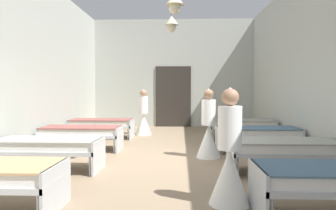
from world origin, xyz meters
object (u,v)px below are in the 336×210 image
(bed_left_row_3, at_px, (101,124))
(nurse_far_aisle, at_px, (143,118))
(bed_right_row_1, at_px, (284,148))
(nurse_mid_aisle, at_px, (230,163))
(bed_right_row_2, at_px, (257,133))
(nurse_near_aisle, at_px, (208,133))
(bed_left_row_1, at_px, (48,146))
(bed_left_row_2, at_px, (81,132))
(bed_right_row_3, at_px, (242,124))

(bed_left_row_3, bearing_deg, nurse_far_aisle, 33.18)
(bed_right_row_1, distance_m, nurse_far_aisle, 5.49)
(nurse_mid_aisle, bearing_deg, bed_right_row_2, 57.24)
(bed_right_row_1, height_order, nurse_near_aisle, nurse_near_aisle)
(nurse_far_aisle, bearing_deg, bed_left_row_1, -68.59)
(bed_left_row_2, bearing_deg, nurse_near_aisle, -13.39)
(bed_left_row_1, bearing_deg, bed_left_row_2, 90.00)
(bed_left_row_2, relative_size, bed_right_row_2, 1.00)
(nurse_near_aisle, bearing_deg, bed_left_row_3, -113.74)
(nurse_near_aisle, distance_m, nurse_mid_aisle, 2.74)
(bed_left_row_3, height_order, nurse_mid_aisle, nurse_mid_aisle)
(bed_left_row_3, bearing_deg, nurse_mid_aisle, -60.62)
(bed_left_row_1, relative_size, nurse_mid_aisle, 1.28)
(bed_right_row_2, height_order, bed_left_row_3, same)
(bed_right_row_2, height_order, nurse_mid_aisle, nurse_mid_aisle)
(bed_right_row_3, bearing_deg, bed_left_row_2, -155.73)
(bed_right_row_2, distance_m, bed_left_row_3, 4.62)
(bed_left_row_3, relative_size, nurse_mid_aisle, 1.28)
(bed_left_row_3, height_order, bed_right_row_3, same)
(bed_right_row_3, xyz_separation_m, nurse_near_aisle, (-1.22, -2.61, 0.09))
(nurse_far_aisle, bearing_deg, bed_right_row_2, -5.51)
(bed_right_row_1, xyz_separation_m, nurse_far_aisle, (-3.03, 4.57, 0.09))
(nurse_near_aisle, distance_m, nurse_far_aisle, 3.84)
(bed_right_row_3, xyz_separation_m, nurse_mid_aisle, (-1.20, -5.36, 0.09))
(bed_left_row_1, height_order, bed_right_row_2, same)
(nurse_mid_aisle, distance_m, nurse_far_aisle, 6.40)
(bed_right_row_1, xyz_separation_m, bed_left_row_2, (-4.21, 1.90, 0.00))
(nurse_mid_aisle, bearing_deg, bed_right_row_3, 63.75)
(bed_right_row_2, xyz_separation_m, nurse_far_aisle, (-3.03, 2.67, 0.09))
(bed_left_row_2, distance_m, nurse_near_aisle, 3.08)
(bed_left_row_1, bearing_deg, bed_right_row_3, 42.04)
(bed_right_row_2, xyz_separation_m, bed_right_row_3, (0.00, 1.90, 0.00))
(bed_left_row_2, bearing_deg, bed_left_row_1, -90.00)
(nurse_near_aisle, bearing_deg, bed_right_row_2, 137.71)
(bed_left_row_1, height_order, nurse_mid_aisle, nurse_mid_aisle)
(bed_left_row_2, distance_m, bed_right_row_2, 4.21)
(bed_left_row_1, height_order, bed_right_row_1, same)
(bed_left_row_2, distance_m, bed_left_row_3, 1.90)
(bed_right_row_1, bearing_deg, nurse_near_aisle, 135.74)
(bed_right_row_1, bearing_deg, nurse_mid_aisle, -127.56)
(bed_right_row_1, relative_size, nurse_near_aisle, 1.28)
(bed_left_row_1, xyz_separation_m, nurse_mid_aisle, (3.02, -1.56, 0.09))
(bed_left_row_3, xyz_separation_m, nurse_near_aisle, (3.00, -2.61, 0.09))
(bed_right_row_2, relative_size, bed_left_row_3, 1.00)
(nurse_mid_aisle, relative_size, nurse_far_aisle, 1.00)
(nurse_near_aisle, bearing_deg, bed_left_row_2, -86.03)
(bed_right_row_2, relative_size, bed_right_row_3, 1.00)
(bed_left_row_3, distance_m, bed_right_row_3, 4.21)
(bed_left_row_3, bearing_deg, bed_right_row_2, -24.27)
(nurse_near_aisle, relative_size, nurse_far_aisle, 1.00)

